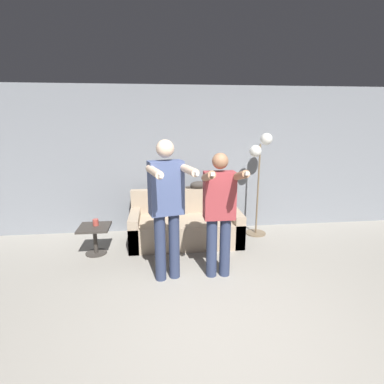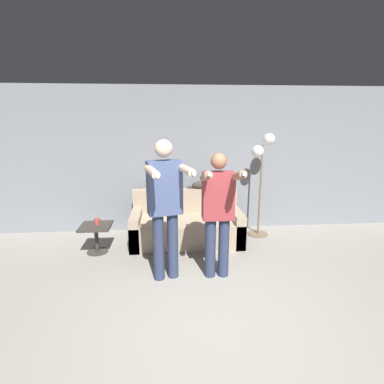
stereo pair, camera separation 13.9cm
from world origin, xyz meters
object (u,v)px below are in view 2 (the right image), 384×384
Objects in this scene: couch at (186,226)px; person_left at (165,202)px; floor_lamp at (262,160)px; person_right at (218,208)px; side_table at (96,233)px; cup at (97,221)px; cat at (202,184)px.

person_left is (-0.33, -1.21, 0.77)m from couch.
floor_lamp is at bearing 8.27° from couch.
couch is 1.42m from person_right.
person_left is 1.57m from side_table.
person_left is 1.51m from cup.
person_right is 2.01m from cup.
couch reaches higher than side_table.
floor_lamp reaches higher than cat.
cup is (-1.40, -0.29, 0.23)m from couch.
person_left is at bearing -38.96° from side_table.
person_left is 4.27× the size of cat.
couch is 1.01× the size of floor_lamp.
side_table is 0.18m from cup.
cup is at bearing -170.06° from floor_lamp.
floor_lamp is (1.65, 1.40, 0.31)m from person_left.
person_right reaches higher than cup.
cat is at bearing 19.81° from cup.
side_table is (-1.09, 0.88, -0.72)m from person_left.
person_right is at bearing -28.07° from cup.
person_left is at bearing -139.70° from floor_lamp.
person_left reaches higher than person_right.
cup is at bearing -168.51° from couch.
cat is at bearing 172.47° from floor_lamp.
person_left is 1.00× the size of floor_lamp.
person_right is 1.53m from cat.
cup is (-1.73, 0.92, -0.45)m from person_right.
side_table is at bearing -159.13° from cat.
cat is at bearing 91.53° from person_right.
floor_lamp is at bearing 26.70° from person_left.
person_right is 1.76m from floor_lamp.
floor_lamp is at bearing 55.08° from person_right.
floor_lamp is 18.10× the size of cup.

